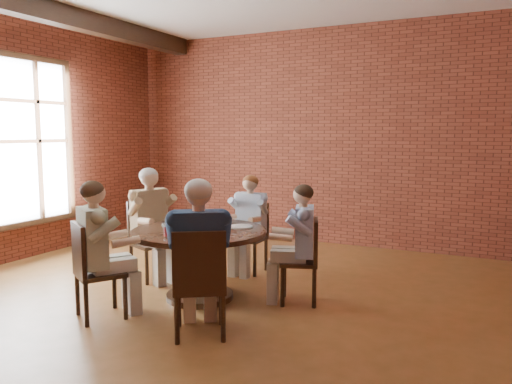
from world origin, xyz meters
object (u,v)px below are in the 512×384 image
at_px(dining_table, 199,250).
at_px(diner_a, 299,244).
at_px(diner_e, 199,258).
at_px(smartphone, 208,238).
at_px(diner_b, 249,224).
at_px(chair_e, 200,280).
at_px(chair_a, 306,257).
at_px(diner_d, 99,250).
at_px(chair_b, 252,234).
at_px(diner_c, 152,224).
at_px(chair_c, 149,236).
at_px(chair_d, 91,267).

distance_m(dining_table, diner_a, 1.06).
bearing_deg(diner_e, smartphone, -99.80).
relative_size(diner_b, chair_e, 1.28).
bearing_deg(chair_a, diner_d, -71.63).
distance_m(dining_table, chair_e, 1.06).
xyz_separation_m(chair_b, chair_e, (0.56, -2.11, 0.03)).
bearing_deg(chair_b, smartphone, -78.08).
distance_m(dining_table, chair_a, 1.13).
relative_size(diner_c, diner_e, 0.98).
distance_m(dining_table, chair_c, 1.07).
xyz_separation_m(diner_a, chair_c, (-1.99, 0.05, -0.11)).
bearing_deg(diner_e, diner_a, -144.97).
bearing_deg(chair_a, diner_c, -109.30).
distance_m(diner_c, diner_e, 1.86).
distance_m(chair_c, diner_e, 1.95).
height_order(dining_table, diner_e, diner_e).
relative_size(chair_a, chair_b, 1.00).
bearing_deg(diner_d, diner_e, -144.10).
bearing_deg(chair_d, diner_a, -108.58).
distance_m(diner_a, chair_d, 2.07).
relative_size(chair_a, diner_a, 0.71).
height_order(chair_b, diner_d, diner_d).
relative_size(chair_a, chair_e, 0.92).
distance_m(diner_b, chair_e, 2.11).
distance_m(diner_d, smartphone, 1.03).
relative_size(dining_table, diner_a, 1.15).
bearing_deg(chair_a, chair_d, -70.86).
xyz_separation_m(diner_a, smartphone, (-0.67, -0.70, 0.13)).
bearing_deg(chair_b, diner_d, -104.47).
relative_size(diner_b, chair_d, 1.33).
bearing_deg(chair_e, dining_table, -90.00).
height_order(chair_e, diner_e, diner_e).
height_order(diner_c, diner_d, diner_c).
height_order(chair_b, diner_b, diner_b).
height_order(diner_c, chair_d, diner_c).
distance_m(dining_table, chair_b, 1.22).
height_order(dining_table, chair_d, chair_d).
relative_size(dining_table, diner_c, 1.06).
xyz_separation_m(chair_b, smartphone, (0.31, -1.57, 0.27)).
bearing_deg(chair_b, diner_a, -40.64).
distance_m(diner_d, diner_e, 1.08).
bearing_deg(chair_e, diner_e, -90.00).
height_order(diner_b, smartphone, diner_b).
relative_size(diner_c, diner_d, 1.02).
height_order(diner_a, diner_b, diner_a).
bearing_deg(dining_table, chair_c, 157.84).
distance_m(chair_e, smartphone, 0.64).
distance_m(diner_c, smartphone, 1.43).
height_order(diner_c, diner_e, diner_e).
bearing_deg(chair_b, chair_e, -74.51).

